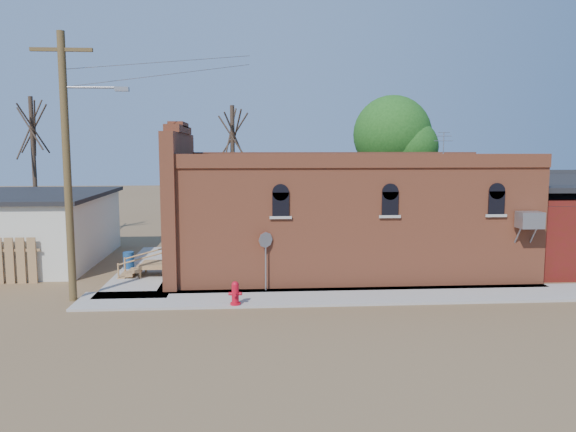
{
  "coord_description": "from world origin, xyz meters",
  "views": [
    {
      "loc": [
        -2.15,
        -18.07,
        5.25
      ],
      "look_at": [
        -0.52,
        4.96,
        2.4
      ],
      "focal_mm": 35.0,
      "sensor_mm": 36.0,
      "label": 1
    }
  ],
  "objects": [
    {
      "name": "utility_pole",
      "position": [
        -8.14,
        1.2,
        4.77
      ],
      "size": [
        3.12,
        0.26,
        9.0
      ],
      "color": "#503D20",
      "rests_on": "ground"
    },
    {
      "name": "tree_bare_far",
      "position": [
        -14.0,
        14.0,
        6.36
      ],
      "size": [
        2.8,
        2.8,
        8.16
      ],
      "color": "#433026",
      "rests_on": "ground"
    },
    {
      "name": "tree_leafy",
      "position": [
        6.0,
        13.5,
        5.93
      ],
      "size": [
        4.4,
        4.4,
        8.15
      ],
      "color": "#433026",
      "rests_on": "ground"
    },
    {
      "name": "trash_barrel",
      "position": [
        -7.3,
        5.95,
        0.43
      ],
      "size": [
        0.51,
        0.51,
        0.71
      ],
      "primitive_type": "cylinder",
      "rotation": [
        0.0,
        0.0,
        -0.11
      ],
      "color": "navy",
      "rests_on": "sidewalk_west"
    },
    {
      "name": "red_shed",
      "position": [
        11.5,
        5.5,
        2.27
      ],
      "size": [
        5.4,
        6.4,
        4.3
      ],
      "color": "#551A0E",
      "rests_on": "ground"
    },
    {
      "name": "ground",
      "position": [
        0.0,
        0.0,
        0.0
      ],
      "size": [
        120.0,
        120.0,
        0.0
      ],
      "primitive_type": "plane",
      "color": "brown",
      "rests_on": "ground"
    },
    {
      "name": "stop_sign",
      "position": [
        -1.55,
        1.8,
        1.73
      ],
      "size": [
        0.51,
        0.36,
        2.15
      ],
      "rotation": [
        0.0,
        0.0,
        0.14
      ],
      "color": "gray",
      "rests_on": "sidewalk_south"
    },
    {
      "name": "brick_bar",
      "position": [
        1.64,
        5.49,
        2.34
      ],
      "size": [
        16.4,
        7.97,
        6.3
      ],
      "color": "#BA5A38",
      "rests_on": "ground"
    },
    {
      "name": "tree_bare_near",
      "position": [
        -3.0,
        13.0,
        5.96
      ],
      "size": [
        2.8,
        2.8,
        7.65
      ],
      "color": "#433026",
      "rests_on": "ground"
    },
    {
      "name": "sidewalk_west",
      "position": [
        -6.3,
        6.0,
        0.04
      ],
      "size": [
        2.6,
        10.0,
        0.08
      ],
      "primitive_type": "cube",
      "color": "#9E9991",
      "rests_on": "ground"
    },
    {
      "name": "sidewalk_south",
      "position": [
        1.5,
        0.9,
        0.04
      ],
      "size": [
        19.0,
        2.2,
        0.08
      ],
      "primitive_type": "cube",
      "color": "#9E9991",
      "rests_on": "ground"
    },
    {
      "name": "fire_hydrant",
      "position": [
        -2.61,
        -0.0,
        0.47
      ],
      "size": [
        0.46,
        0.45,
        0.79
      ],
      "rotation": [
        0.0,
        0.0,
        -0.31
      ],
      "color": "red",
      "rests_on": "sidewalk_south"
    }
  ]
}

